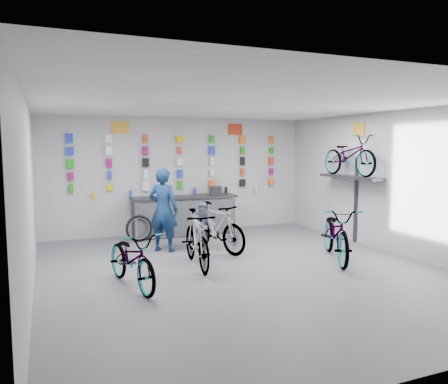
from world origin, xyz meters
name	(u,v)px	position (x,y,z in m)	size (l,w,h in m)	color
floor	(243,271)	(0.00, 0.00, 0.00)	(8.00, 8.00, 0.00)	#57575C
ceiling	(244,104)	(0.00, 0.00, 3.00)	(8.00, 8.00, 0.00)	white
wall_back	(179,175)	(0.00, 4.00, 1.50)	(7.00, 7.00, 0.00)	silver
wall_front	(422,228)	(0.00, -4.00, 1.50)	(7.00, 7.00, 0.00)	silver
wall_left	(29,198)	(-3.50, 0.00, 1.50)	(8.00, 8.00, 0.00)	silver
wall_right	(395,183)	(3.50, 0.00, 1.50)	(8.00, 8.00, 0.00)	silver
counter	(185,216)	(0.00, 3.54, 0.49)	(2.70, 0.66, 1.00)	black
merch_wall	(177,163)	(-0.06, 3.93, 1.81)	(5.57, 0.08, 1.56)	#1C9F17
wall_bracket	(351,181)	(3.33, 1.20, 1.46)	(0.39, 1.90, 2.00)	#333338
sign_left	(120,128)	(-1.50, 3.98, 2.72)	(0.42, 0.02, 0.30)	gold
sign_right	(235,129)	(1.60, 3.98, 2.72)	(0.42, 0.02, 0.30)	red
sign_side	(358,129)	(3.48, 1.20, 2.65)	(0.02, 0.40, 0.30)	gold
bike_left	(132,259)	(-2.02, -0.14, 0.47)	(0.62, 1.78, 0.94)	gray
bike_center	(197,239)	(-0.69, 0.55, 0.54)	(0.51, 1.79, 1.08)	gray
bike_right	(337,233)	(2.05, 0.01, 0.54)	(0.72, 2.07, 1.09)	gray
bike_service	(216,227)	(0.09, 1.56, 0.53)	(0.50, 1.77, 1.07)	gray
bike_wall	(349,155)	(3.25, 1.20, 2.05)	(0.63, 1.80, 0.95)	gray
clerk	(163,210)	(-0.94, 2.03, 0.90)	(0.66, 0.43, 1.81)	#0F274C
customer	(204,226)	(-0.12, 1.78, 0.53)	(0.52, 0.40, 1.06)	slate
spare_wheel	(139,229)	(-1.25, 3.17, 0.32)	(0.64, 0.12, 0.64)	black
register	(215,190)	(0.85, 3.55, 1.11)	(0.28, 0.30, 0.22)	black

